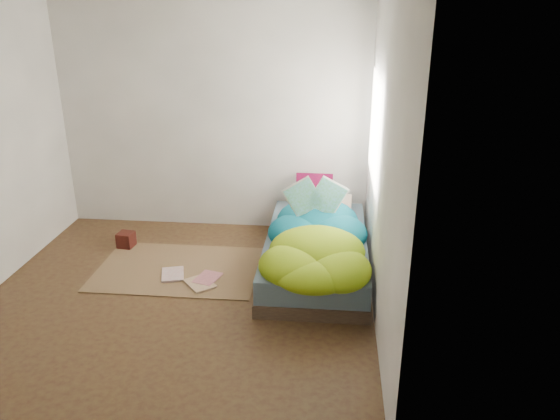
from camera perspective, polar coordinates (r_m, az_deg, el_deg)
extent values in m
cube|color=#402318|center=(5.10, -10.60, -9.03)|extent=(3.50, 3.50, 0.00)
cube|color=#BAB7B1|center=(6.23, -7.05, 9.65)|extent=(3.50, 0.04, 2.60)
cube|color=#BAB7B1|center=(3.07, -21.03, -4.18)|extent=(3.50, 0.04, 2.60)
cube|color=#BAB7B1|center=(4.41, 10.70, 4.54)|extent=(0.04, 3.50, 2.60)
cube|color=white|center=(5.25, 9.86, 8.42)|extent=(0.01, 1.00, 1.20)
cube|color=#32241B|center=(5.52, 3.74, -5.47)|extent=(1.00, 2.00, 0.12)
cube|color=#4A6176|center=(5.45, 3.79, -3.88)|extent=(0.98, 1.96, 0.22)
cube|color=brown|center=(5.60, -10.57, -6.05)|extent=(1.60, 1.10, 0.01)
cube|color=beige|center=(6.03, 4.78, 0.44)|extent=(0.58, 0.38, 0.13)
cube|color=#4C052E|center=(6.05, 3.59, 1.96)|extent=(0.40, 0.13, 0.40)
cube|color=#3D160E|center=(6.16, -15.78, -2.99)|extent=(0.18, 0.18, 0.16)
imported|color=silver|center=(5.46, -12.26, -6.69)|extent=(0.28, 0.34, 0.02)
imported|color=#BA6B70|center=(5.37, -8.58, -6.90)|extent=(0.27, 0.32, 0.03)
imported|color=tan|center=(5.21, -9.45, -7.93)|extent=(0.36, 0.37, 0.02)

